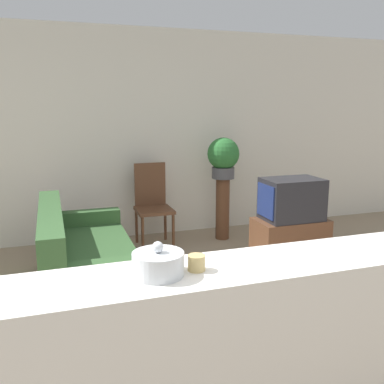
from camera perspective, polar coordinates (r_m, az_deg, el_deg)
wall_back at (r=5.63m, az=-10.01°, el=7.42°), size 9.00×0.06×2.70m
couch at (r=4.16m, az=-14.19°, el=-9.19°), size 0.84×1.79×0.83m
tv_stand at (r=4.91m, az=12.90°, el=-6.39°), size 0.79×0.45×0.51m
television at (r=4.78m, az=13.10°, el=-0.93°), size 0.64×0.43×0.45m
wooden_chair at (r=5.38m, az=-5.31°, el=-1.21°), size 0.44×0.44×1.02m
plant_stand at (r=5.62m, az=4.09°, el=-2.22°), size 0.18×0.18×0.81m
potted_plant at (r=5.49m, az=4.20°, el=4.74°), size 0.41×0.41×0.52m
foreground_counter at (r=2.32m, az=6.04°, el=-21.12°), size 2.93×0.44×0.99m
decorative_bowl at (r=1.95m, az=-4.54°, el=-9.49°), size 0.23×0.23×0.16m
candle_jar at (r=2.00m, az=0.60°, el=-9.42°), size 0.08×0.08×0.07m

